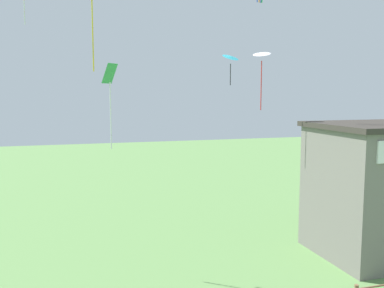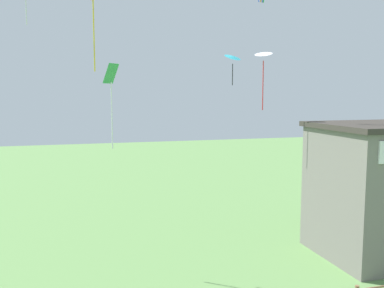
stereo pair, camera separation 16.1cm
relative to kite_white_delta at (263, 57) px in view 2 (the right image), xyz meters
The scene contains 3 objects.
kite_white_delta is the anchor object (origin of this frame).
kite_cyan_delta 3.43m from the kite_white_delta, 94.78° to the left, with size 1.23×1.21×1.82m.
kite_green_diamond 7.85m from the kite_white_delta, 169.72° to the right, with size 0.72×0.72×3.56m.
Camera 2 is at (-3.92, -6.04, 7.50)m, focal length 40.00 mm.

